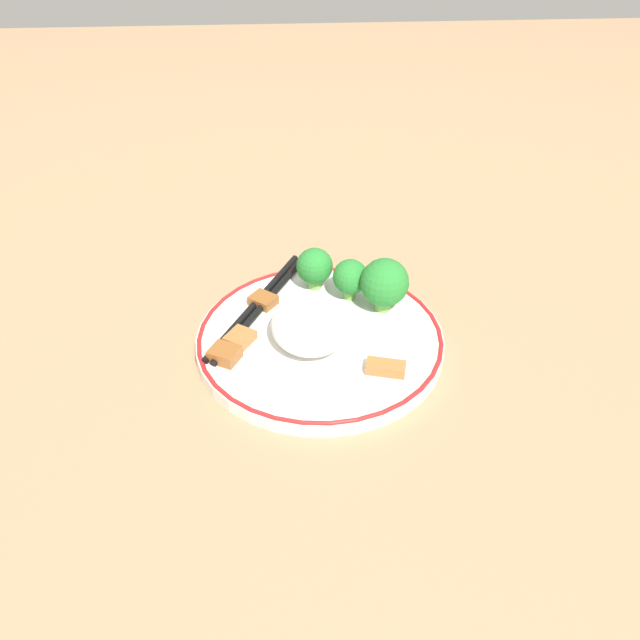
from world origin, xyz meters
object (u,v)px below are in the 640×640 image
(plate, at_px, (320,339))
(broccoli_back_left, at_px, (385,283))
(broccoli_back_center, at_px, (350,277))
(broccoli_back_right, at_px, (319,267))
(chopsticks, at_px, (259,305))

(plate, relative_size, broccoli_back_left, 4.24)
(broccoli_back_center, height_order, broccoli_back_right, broccoli_back_right)
(plate, relative_size, broccoli_back_right, 5.23)
(broccoli_back_left, distance_m, broccoli_back_center, 0.04)
(plate, xyz_separation_m, chopsticks, (0.07, -0.05, 0.01))
(plate, xyz_separation_m, broccoli_back_left, (-0.07, -0.04, 0.04))
(plate, height_order, broccoli_back_center, broccoli_back_center)
(broccoli_back_center, bearing_deg, broccoli_back_right, -36.08)
(plate, xyz_separation_m, broccoli_back_center, (-0.04, -0.07, 0.03))
(broccoli_back_center, relative_size, broccoli_back_right, 0.97)
(chopsticks, bearing_deg, broccoli_back_center, -173.29)
(plate, bearing_deg, chopsticks, -39.06)
(chopsticks, bearing_deg, broccoli_back_right, -152.35)
(broccoli_back_center, height_order, chopsticks, broccoli_back_center)
(broccoli_back_left, relative_size, broccoli_back_right, 1.23)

